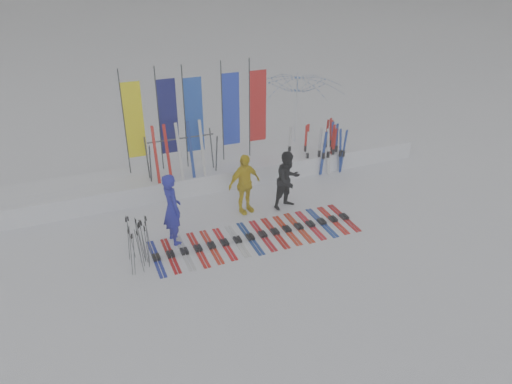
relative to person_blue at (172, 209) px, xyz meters
name	(u,v)px	position (x,y,z in m)	size (l,w,h in m)	color
ground	(273,257)	(2.08, -1.61, -0.96)	(120.00, 120.00, 0.00)	white
snow_bank	(215,172)	(2.08, 2.99, -0.66)	(14.00, 1.60, 0.60)	white
person_blue	(172,209)	(0.00, 0.00, 0.00)	(0.70, 0.46, 1.92)	#1B1E9F
person_black	(288,180)	(3.51, 0.58, -0.10)	(0.84, 0.65, 1.73)	black
person_yellow	(244,184)	(2.25, 0.78, -0.08)	(1.03, 0.43, 1.77)	yellow
tent_canopy	(296,115)	(5.43, 4.03, 0.53)	(3.24, 3.30, 2.97)	white
ski_row	(256,236)	(2.03, -0.63, -0.92)	(5.49, 1.69, 0.07)	#152295
pole_cluster	(139,243)	(-0.99, -0.69, -0.37)	(0.59, 0.83, 1.24)	#595B60
feather_flags	(197,114)	(1.66, 3.23, 1.28)	(4.47, 0.23, 3.20)	#383A3F
ski_rack	(182,151)	(0.95, 2.59, 0.42)	(2.04, 0.80, 1.23)	#383A3F
upright_skis	(324,148)	(5.73, 2.48, -0.18)	(1.57, 1.06, 1.70)	red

